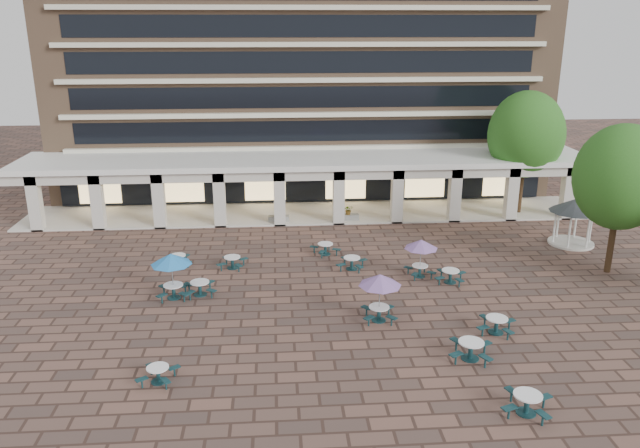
# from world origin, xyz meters

# --- Properties ---
(ground) EXTENTS (120.00, 120.00, 0.00)m
(ground) POSITION_xyz_m (0.00, 0.00, 0.00)
(ground) COLOR brown
(ground) RESTS_ON ground
(apartment_building) EXTENTS (40.00, 15.50, 25.20)m
(apartment_building) POSITION_xyz_m (0.00, 25.47, 12.60)
(apartment_building) COLOR #8D6B4F
(apartment_building) RESTS_ON ground
(retail_arcade) EXTENTS (42.00, 6.60, 4.40)m
(retail_arcade) POSITION_xyz_m (0.00, 14.80, 3.00)
(retail_arcade) COLOR white
(retail_arcade) RESTS_ON ground
(picnic_table_1) EXTENTS (1.71, 1.71, 0.68)m
(picnic_table_1) POSITION_xyz_m (-7.25, -7.86, 0.41)
(picnic_table_1) COLOR #163F43
(picnic_table_1) RESTS_ON ground
(picnic_table_2) EXTENTS (2.22, 2.22, 0.81)m
(picnic_table_2) POSITION_xyz_m (6.80, -11.00, 0.48)
(picnic_table_2) COLOR #163F43
(picnic_table_2) RESTS_ON ground
(picnic_table_3) EXTENTS (2.11, 2.11, 0.77)m
(picnic_table_3) POSITION_xyz_m (7.82, -4.73, 0.46)
(picnic_table_3) COLOR #163F43
(picnic_table_3) RESTS_ON ground
(picnic_table_4) EXTENTS (2.15, 2.15, 2.48)m
(picnic_table_4) POSITION_xyz_m (-7.84, 0.26, 2.11)
(picnic_table_4) COLOR #163F43
(picnic_table_4) RESTS_ON ground
(picnic_table_5) EXTENTS (1.90, 1.90, 0.76)m
(picnic_table_5) POSITION_xyz_m (-6.50, 0.57, 0.46)
(picnic_table_5) COLOR #163F43
(picnic_table_5) RESTS_ON ground
(picnic_table_6) EXTENTS (2.10, 2.10, 2.42)m
(picnic_table_6) POSITION_xyz_m (2.53, -3.11, 2.06)
(picnic_table_6) COLOR #163F43
(picnic_table_6) RESTS_ON ground
(picnic_table_7) EXTENTS (2.20, 2.20, 0.83)m
(picnic_table_7) POSITION_xyz_m (5.90, -6.99, 0.50)
(picnic_table_7) COLOR #163F43
(picnic_table_7) RESTS_ON ground
(picnic_table_8) EXTENTS (1.77, 1.77, 0.69)m
(picnic_table_8) POSITION_xyz_m (-8.26, 4.88, 0.41)
(picnic_table_8) COLOR #163F43
(picnic_table_8) RESTS_ON ground
(picnic_table_9) EXTENTS (1.86, 1.86, 0.72)m
(picnic_table_9) POSITION_xyz_m (-5.01, 4.26, 0.43)
(picnic_table_9) COLOR #163F43
(picnic_table_9) RESTS_ON ground
(picnic_table_10) EXTENTS (2.00, 2.00, 0.74)m
(picnic_table_10) POSITION_xyz_m (7.27, 1.25, 0.44)
(picnic_table_10) COLOR #163F43
(picnic_table_10) RESTS_ON ground
(picnic_table_11) EXTENTS (1.92, 1.92, 2.22)m
(picnic_table_11) POSITION_xyz_m (5.76, 2.22, 1.88)
(picnic_table_11) COLOR #163F43
(picnic_table_11) RESTS_ON ground
(picnic_table_12) EXTENTS (1.95, 1.95, 0.72)m
(picnic_table_12) POSITION_xyz_m (0.66, 6.17, 0.43)
(picnic_table_12) COLOR #163F43
(picnic_table_12) RESTS_ON ground
(picnic_table_13) EXTENTS (1.98, 1.98, 0.74)m
(picnic_table_13) POSITION_xyz_m (2.02, 3.62, 0.44)
(picnic_table_13) COLOR #163F43
(picnic_table_13) RESTS_ON ground
(gazebo) EXTENTS (3.26, 3.26, 3.03)m
(gazebo) POSITION_xyz_m (16.91, 6.93, 2.29)
(gazebo) COLOR beige
(gazebo) RESTS_ON ground
(tree_east_a) EXTENTS (5.20, 5.20, 8.66)m
(tree_east_a) POSITION_xyz_m (16.87, 2.14, 5.66)
(tree_east_a) COLOR #442E1B
(tree_east_a) RESTS_ON ground
(tree_east_c) EXTENTS (5.54, 5.54, 9.23)m
(tree_east_c) POSITION_xyz_m (16.03, 13.86, 6.04)
(tree_east_c) COLOR #442E1B
(tree_east_c) RESTS_ON ground
(planter_left) EXTENTS (1.50, 0.62, 1.22)m
(planter_left) POSITION_xyz_m (-2.20, 12.90, 0.47)
(planter_left) COLOR gray
(planter_left) RESTS_ON ground
(planter_right) EXTENTS (1.50, 0.62, 1.21)m
(planter_right) POSITION_xyz_m (2.90, 12.90, 0.47)
(planter_right) COLOR gray
(planter_right) RESTS_ON ground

